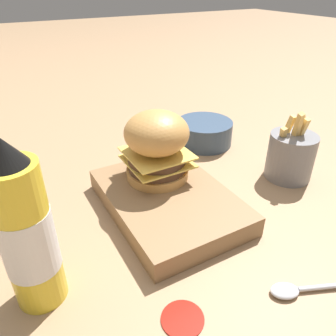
{
  "coord_description": "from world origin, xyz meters",
  "views": [
    {
      "loc": [
        -0.48,
        0.22,
        0.37
      ],
      "look_at": [
        -0.06,
        -0.02,
        0.09
      ],
      "focal_mm": 35.0,
      "sensor_mm": 36.0,
      "label": 1
    }
  ],
  "objects_px": {
    "serving_board": "(168,201)",
    "side_bowl": "(204,132)",
    "ketchup_bottle": "(26,234)",
    "fries_basket": "(291,155)",
    "burger": "(157,146)",
    "spoon": "(307,289)"
  },
  "relations": [
    {
      "from": "fries_basket",
      "to": "spoon",
      "type": "height_order",
      "value": "fries_basket"
    },
    {
      "from": "serving_board",
      "to": "fries_basket",
      "type": "height_order",
      "value": "fries_basket"
    },
    {
      "from": "side_bowl",
      "to": "ketchup_bottle",
      "type": "bearing_deg",
      "value": 121.32
    },
    {
      "from": "ketchup_bottle",
      "to": "side_bowl",
      "type": "xyz_separation_m",
      "value": [
        0.28,
        -0.45,
        -0.08
      ]
    },
    {
      "from": "fries_basket",
      "to": "side_bowl",
      "type": "bearing_deg",
      "value": 16.16
    },
    {
      "from": "serving_board",
      "to": "ketchup_bottle",
      "type": "distance_m",
      "value": 0.27
    },
    {
      "from": "burger",
      "to": "serving_board",
      "type": "bearing_deg",
      "value": 171.18
    },
    {
      "from": "ketchup_bottle",
      "to": "side_bowl",
      "type": "distance_m",
      "value": 0.53
    },
    {
      "from": "burger",
      "to": "spoon",
      "type": "bearing_deg",
      "value": -167.75
    },
    {
      "from": "fries_basket",
      "to": "burger",
      "type": "bearing_deg",
      "value": 73.58
    },
    {
      "from": "burger",
      "to": "ketchup_bottle",
      "type": "xyz_separation_m",
      "value": [
        -0.14,
        0.25,
        0.0
      ]
    },
    {
      "from": "serving_board",
      "to": "spoon",
      "type": "xyz_separation_m",
      "value": [
        -0.25,
        -0.07,
        -0.01
      ]
    },
    {
      "from": "fries_basket",
      "to": "spoon",
      "type": "distance_m",
      "value": 0.31
    },
    {
      "from": "burger",
      "to": "spoon",
      "type": "relative_size",
      "value": 0.78
    },
    {
      "from": "ketchup_bottle",
      "to": "spoon",
      "type": "relative_size",
      "value": 1.4
    },
    {
      "from": "serving_board",
      "to": "side_bowl",
      "type": "xyz_separation_m",
      "value": [
        0.19,
        -0.21,
        0.01
      ]
    },
    {
      "from": "side_bowl",
      "to": "spoon",
      "type": "xyz_separation_m",
      "value": [
        -0.45,
        0.14,
        -0.03
      ]
    },
    {
      "from": "fries_basket",
      "to": "spoon",
      "type": "xyz_separation_m",
      "value": [
        -0.23,
        0.2,
        -0.05
      ]
    },
    {
      "from": "serving_board",
      "to": "side_bowl",
      "type": "relative_size",
      "value": 2.02
    },
    {
      "from": "serving_board",
      "to": "fries_basket",
      "type": "xyz_separation_m",
      "value": [
        -0.02,
        -0.28,
        0.03
      ]
    },
    {
      "from": "serving_board",
      "to": "burger",
      "type": "bearing_deg",
      "value": -8.82
    },
    {
      "from": "serving_board",
      "to": "spoon",
      "type": "bearing_deg",
      "value": -163.41
    }
  ]
}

